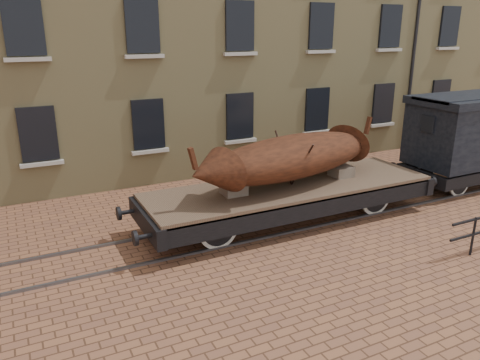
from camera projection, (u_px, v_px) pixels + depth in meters
name	position (u px, v px, depth m)	size (l,w,h in m)	color
ground	(285.00, 222.00, 13.50)	(90.00, 90.00, 0.00)	brown
rail_track	(285.00, 221.00, 13.49)	(30.00, 1.52, 0.06)	#59595E
flatcar_wagon	(290.00, 192.00, 13.28)	(9.44, 2.56, 1.42)	brown
iron_boat	(293.00, 156.00, 12.98)	(6.65, 2.89, 1.60)	#502413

